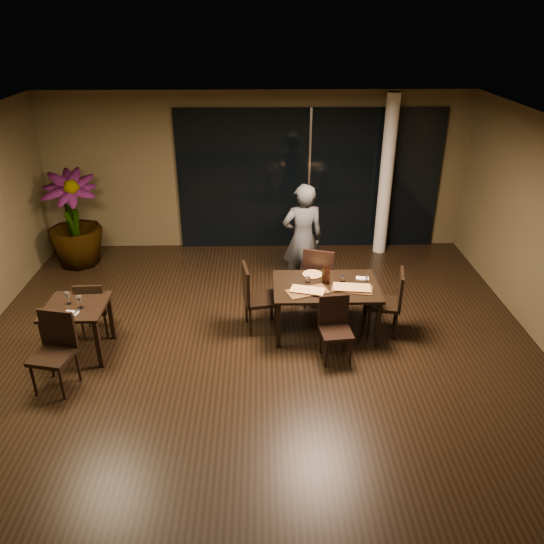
{
  "coord_description": "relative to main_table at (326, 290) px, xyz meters",
  "views": [
    {
      "loc": [
        0.09,
        -5.85,
        4.28
      ],
      "look_at": [
        0.23,
        0.64,
        1.05
      ],
      "focal_mm": 35.0,
      "sensor_mm": 36.0,
      "label": 1
    }
  ],
  "objects": [
    {
      "name": "ground",
      "position": [
        -1.0,
        -0.8,
        -0.68
      ],
      "size": [
        8.0,
        8.0,
        0.0
      ],
      "primitive_type": "plane",
      "color": "black",
      "rests_on": "ground"
    },
    {
      "name": "wall_back",
      "position": [
        -1.0,
        3.25,
        0.82
      ],
      "size": [
        8.0,
        0.1,
        3.0
      ],
      "primitive_type": "cube",
      "color": "#4E4429",
      "rests_on": "ground"
    },
    {
      "name": "ceiling",
      "position": [
        -1.0,
        -0.8,
        2.34
      ],
      "size": [
        8.0,
        8.0,
        0.04
      ],
      "primitive_type": "cube",
      "color": "white",
      "rests_on": "wall_back"
    },
    {
      "name": "window_panel",
      "position": [
        0.0,
        3.16,
        0.67
      ],
      "size": [
        5.0,
        0.06,
        2.7
      ],
      "primitive_type": "cube",
      "color": "black",
      "rests_on": "ground"
    },
    {
      "name": "column",
      "position": [
        1.4,
        2.85,
        0.82
      ],
      "size": [
        0.24,
        0.24,
        3.0
      ],
      "primitive_type": "cylinder",
      "color": "white",
      "rests_on": "ground"
    },
    {
      "name": "main_table",
      "position": [
        0.0,
        0.0,
        0.0
      ],
      "size": [
        1.5,
        1.0,
        0.75
      ],
      "color": "black",
      "rests_on": "ground"
    },
    {
      "name": "side_table",
      "position": [
        -3.4,
        -0.5,
        -0.05
      ],
      "size": [
        0.8,
        0.8,
        0.75
      ],
      "color": "black",
      "rests_on": "ground"
    },
    {
      "name": "chair_main_far",
      "position": [
        -0.02,
        0.69,
        -0.1
      ],
      "size": [
        0.6,
        0.6,
        1.03
      ],
      "rotation": [
        0.0,
        0.0,
        2.83
      ],
      "color": "black",
      "rests_on": "ground"
    },
    {
      "name": "chair_main_near",
      "position": [
        0.06,
        -0.64,
        -0.18
      ],
      "size": [
        0.45,
        0.45,
        0.88
      ],
      "rotation": [
        0.0,
        0.0,
        0.12
      ],
      "color": "black",
      "rests_on": "ground"
    },
    {
      "name": "chair_main_left",
      "position": [
        -1.02,
        0.06,
        -0.1
      ],
      "size": [
        0.55,
        0.55,
        1.03
      ],
      "rotation": [
        0.0,
        0.0,
        1.74
      ],
      "color": "black",
      "rests_on": "ground"
    },
    {
      "name": "chair_main_right",
      "position": [
        0.93,
        -0.08,
        -0.12
      ],
      "size": [
        0.55,
        0.55,
        0.99
      ],
      "rotation": [
        0.0,
        0.0,
        -1.79
      ],
      "color": "black",
      "rests_on": "ground"
    },
    {
      "name": "chair_side_far",
      "position": [
        -3.33,
        -0.07,
        -0.19
      ],
      "size": [
        0.42,
        0.42,
        0.87
      ],
      "rotation": [
        0.0,
        0.0,
        3.19
      ],
      "color": "black",
      "rests_on": "ground"
    },
    {
      "name": "chair_side_near",
      "position": [
        -3.46,
        -1.18,
        -0.12
      ],
      "size": [
        0.55,
        0.55,
        1.0
      ],
      "rotation": [
        0.0,
        0.0,
        -0.21
      ],
      "color": "black",
      "rests_on": "ground"
    },
    {
      "name": "diner",
      "position": [
        -0.24,
        1.3,
        0.25
      ],
      "size": [
        0.68,
        0.51,
        1.85
      ],
      "primitive_type": "imported",
      "rotation": [
        0.0,
        0.0,
        3.3
      ],
      "color": "#313437",
      "rests_on": "ground"
    },
    {
      "name": "potted_plant",
      "position": [
        -4.31,
        2.38,
        0.2
      ],
      "size": [
        1.16,
        1.16,
        1.75
      ],
      "primitive_type": "imported",
      "rotation": [
        0.0,
        0.0,
        0.26
      ],
      "color": "#22531B",
      "rests_on": "ground"
    },
    {
      "name": "pizza_board_left",
      "position": [
        -0.28,
        -0.2,
        0.08
      ],
      "size": [
        0.64,
        0.46,
        0.01
      ],
      "primitive_type": "cube",
      "rotation": [
        0.0,
        0.0,
        0.34
      ],
      "color": "#4C2F18",
      "rests_on": "main_table"
    },
    {
      "name": "pizza_board_right",
      "position": [
        0.35,
        -0.13,
        0.08
      ],
      "size": [
        0.62,
        0.4,
        0.01
      ],
      "primitive_type": "cube",
      "rotation": [
        0.0,
        0.0,
        -0.22
      ],
      "color": "#432815",
      "rests_on": "main_table"
    },
    {
      "name": "oblong_pizza_left",
      "position": [
        -0.28,
        -0.2,
        0.1
      ],
      "size": [
        0.49,
        0.32,
        0.02
      ],
      "primitive_type": null,
      "rotation": [
        0.0,
        0.0,
        -0.28
      ],
      "color": "maroon",
      "rests_on": "pizza_board_left"
    },
    {
      "name": "oblong_pizza_right",
      "position": [
        0.35,
        -0.13,
        0.1
      ],
      "size": [
        0.53,
        0.29,
        0.02
      ],
      "primitive_type": null,
      "rotation": [
        0.0,
        0.0,
        -0.13
      ],
      "color": "maroon",
      "rests_on": "pizza_board_right"
    },
    {
      "name": "round_pizza",
      "position": [
        -0.16,
        0.33,
        0.08
      ],
      "size": [
        0.29,
        0.29,
        0.01
      ],
      "primitive_type": "cylinder",
      "color": "#B02113",
      "rests_on": "main_table"
    },
    {
      "name": "bottle_a",
      "position": [
        -0.02,
        0.08,
        0.21
      ],
      "size": [
        0.06,
        0.06,
        0.27
      ],
      "primitive_type": null,
      "color": "black",
      "rests_on": "main_table"
    },
    {
      "name": "bottle_b",
      "position": [
        0.02,
        0.05,
        0.23
      ],
      "size": [
        0.07,
        0.07,
        0.3
      ],
      "primitive_type": null,
      "color": "black",
      "rests_on": "main_table"
    },
    {
      "name": "bottle_c",
      "position": [
        -0.02,
        0.08,
        0.22
      ],
      "size": [
        0.06,
        0.06,
        0.28
      ],
      "primitive_type": null,
      "color": "black",
      "rests_on": "main_table"
    },
    {
      "name": "tumbler_left",
      "position": [
        -0.25,
        0.1,
        0.12
      ],
      "size": [
        0.07,
        0.07,
        0.08
      ],
      "primitive_type": "cylinder",
      "color": "white",
      "rests_on": "main_table"
    },
    {
      "name": "tumbler_right",
      "position": [
        0.25,
        0.11,
        0.12
      ],
      "size": [
        0.07,
        0.07,
        0.09
      ],
      "primitive_type": "cylinder",
      "color": "white",
      "rests_on": "main_table"
    },
    {
      "name": "napkin_near",
      "position": [
        0.5,
        -0.13,
        0.08
      ],
      "size": [
        0.2,
        0.15,
        0.01
      ],
      "primitive_type": "cube",
      "rotation": [
        0.0,
        0.0,
        -0.3
      ],
      "color": "white",
      "rests_on": "main_table"
    },
    {
      "name": "napkin_far",
      "position": [
        0.55,
        0.19,
        0.08
      ],
      "size": [
        0.2,
        0.13,
        0.01
      ],
      "primitive_type": "cube",
      "rotation": [
        0.0,
        0.0,
        -0.2
      ],
      "color": "white",
      "rests_on": "main_table"
    },
    {
      "name": "wine_glass_a",
      "position": [
        -3.5,
        -0.46,
        0.16
      ],
      "size": [
        0.08,
        0.08,
        0.18
      ],
      "primitive_type": null,
      "color": "white",
      "rests_on": "side_table"
    },
    {
      "name": "wine_glass_b",
      "position": [
        -3.31,
        -0.57,
        0.17
      ],
      "size": [
        0.08,
        0.08,
        0.18
      ],
      "primitive_type": null,
      "color": "white",
      "rests_on": "side_table"
    },
    {
      "name": "side_napkin",
      "position": [
        -3.39,
        -0.72,
        0.08
      ],
      "size": [
        0.2,
        0.14,
        0.01
      ],
      "primitive_type": "cube",
      "rotation": [
        0.0,
        0.0,
        -0.18
      ],
      "color": "white",
      "rests_on": "side_table"
    }
  ]
}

